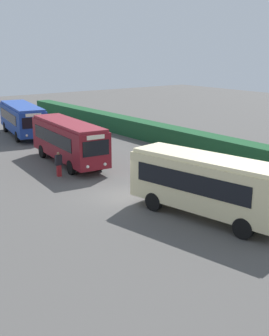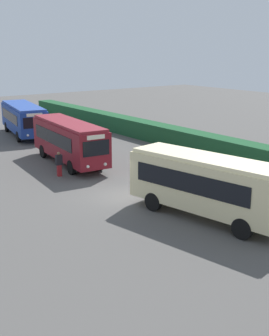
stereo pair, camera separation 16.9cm
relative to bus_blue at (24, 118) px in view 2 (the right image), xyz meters
name	(u,v)px [view 2 (the right image)]	position (x,y,z in m)	size (l,w,h in m)	color
ground_plane	(127,196)	(20.86, -2.56, -1.76)	(113.75, 113.75, 0.00)	#514F4C
bus_blue	(24,118)	(0.00, 0.00, 0.00)	(9.55, 4.18, 3.03)	navy
bus_maroon	(69,140)	(12.24, -1.65, 0.06)	(9.38, 3.20, 3.16)	maroon
bus_cream	(208,183)	(26.08, -1.32, 0.07)	(8.88, 3.85, 3.18)	beige
person_center	(59,163)	(14.78, -3.82, -0.88)	(0.31, 0.46, 1.67)	maroon
person_right	(254,195)	(26.98, 1.21, -0.80)	(0.42, 0.49, 1.81)	silver
hedge_row	(253,155)	(20.86, 8.66, -0.95)	(68.87, 1.72, 1.63)	#1C4F2B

